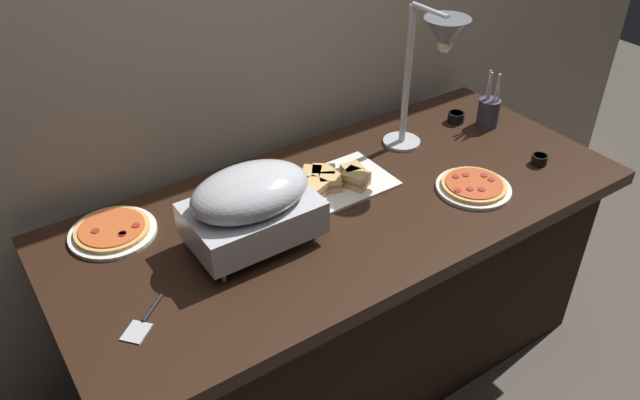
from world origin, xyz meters
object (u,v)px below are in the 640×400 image
utensil_holder (488,112)px  heat_lamp (437,48)px  chafing_dish (251,204)px  pizza_plate_front (474,186)px  pizza_plate_center (113,231)px  sauce_cup_far (539,159)px  sandwich_platter (334,181)px  serving_spatula (144,320)px  sauce_cup_near (456,117)px

utensil_holder → heat_lamp: bearing=-172.2°
chafing_dish → utensil_holder: chafing_dish is taller
heat_lamp → chafing_dish: bearing=-173.9°
chafing_dish → utensil_holder: (1.12, 0.13, -0.08)m
chafing_dish → pizza_plate_front: 0.78m
chafing_dish → utensil_holder: 1.13m
pizza_plate_center → utensil_holder: (1.46, -0.15, 0.05)m
sauce_cup_far → utensil_holder: utensil_holder is taller
sandwich_platter → sauce_cup_far: 0.75m
utensil_holder → sandwich_platter: bearing=-178.6°
pizza_plate_front → sandwich_platter: size_ratio=0.72×
sauce_cup_far → serving_spatula: (-1.45, 0.06, -0.02)m
heat_lamp → serving_spatula: 1.23m
sandwich_platter → sauce_cup_near: (0.67, 0.11, -0.00)m
serving_spatula → utensil_holder: bearing=9.4°
heat_lamp → sauce_cup_near: (0.29, 0.14, -0.39)m
sandwich_platter → serving_spatula: 0.80m
sandwich_platter → serving_spatula: size_ratio=2.31×
pizza_plate_center → chafing_dish: bearing=-39.8°
sandwich_platter → utensil_holder: 0.75m
chafing_dish → serving_spatula: bearing=-162.9°
chafing_dish → sandwich_platter: 0.41m
sauce_cup_near → sauce_cup_far: 0.40m
heat_lamp → sauce_cup_far: (0.31, -0.26, -0.40)m
heat_lamp → serving_spatula: (-1.14, -0.20, -0.41)m
pizza_plate_center → serving_spatula: 0.40m
utensil_holder → serving_spatula: bearing=-170.6°
utensil_holder → sauce_cup_far: bearing=-100.9°
heat_lamp → sauce_cup_near: bearing=25.9°
chafing_dish → heat_lamp: heat_lamp is taller
heat_lamp → sandwich_platter: size_ratio=1.53×
chafing_dish → sauce_cup_near: (1.04, 0.22, -0.12)m
heat_lamp → pizza_plate_front: size_ratio=2.13×
sauce_cup_near → utensil_holder: bearing=-48.4°
chafing_dish → sauce_cup_far: 1.08m
pizza_plate_center → sauce_cup_far: bearing=-18.1°
chafing_dish → utensil_holder: bearing=6.7°
pizza_plate_front → utensil_holder: size_ratio=1.10×
pizza_plate_center → utensil_holder: 1.46m
heat_lamp → sauce_cup_near: size_ratio=8.14×
sauce_cup_near → serving_spatula: size_ratio=0.43×
utensil_holder → serving_spatula: 1.53m
sauce_cup_near → heat_lamp: bearing=-154.1°
pizza_plate_center → sandwich_platter: (0.70, -0.17, 0.01)m
pizza_plate_front → pizza_plate_center: 1.17m
pizza_plate_front → serving_spatula: bearing=177.8°
utensil_holder → pizza_plate_center: bearing=174.2°
pizza_plate_front → sauce_cup_near: bearing=52.7°
heat_lamp → utensil_holder: bearing=7.8°
chafing_dish → sauce_cup_near: chafing_dish is taller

